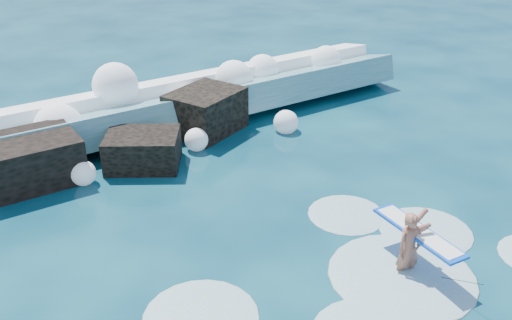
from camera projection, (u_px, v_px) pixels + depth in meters
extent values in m
plane|color=#072B3F|center=(249.00, 261.00, 12.27)|extent=(200.00, 200.00, 0.00)
cube|color=teal|center=(148.00, 115.00, 18.50)|extent=(19.35, 2.95, 1.62)
cube|color=white|center=(137.00, 94.00, 18.89)|extent=(19.35, 1.36, 0.75)
cube|color=black|center=(27.00, 165.00, 15.28)|extent=(2.71, 2.04, 1.47)
cube|color=black|center=(143.00, 152.00, 16.21)|extent=(2.56, 2.42, 1.13)
cube|color=black|center=(206.00, 115.00, 18.36)|extent=(2.78, 2.54, 1.58)
imported|color=#A3624C|center=(409.00, 249.00, 11.73)|extent=(0.66, 0.49, 1.67)
cube|color=blue|center=(418.00, 232.00, 11.78)|extent=(0.70, 2.31, 0.06)
cube|color=white|center=(418.00, 232.00, 11.77)|extent=(0.59, 2.12, 0.06)
cylinder|color=black|center=(462.00, 281.00, 10.97)|extent=(0.01, 0.91, 0.43)
sphere|color=white|center=(59.00, 128.00, 16.87)|extent=(1.47, 1.47, 1.47)
sphere|color=white|center=(115.00, 85.00, 18.08)|extent=(1.45, 1.45, 1.45)
sphere|color=white|center=(187.00, 103.00, 18.87)|extent=(1.14, 1.14, 1.14)
sphere|color=white|center=(234.00, 79.00, 19.72)|extent=(1.31, 1.31, 1.31)
sphere|color=white|center=(262.00, 71.00, 20.92)|extent=(1.20, 1.20, 1.20)
sphere|color=white|center=(326.00, 61.00, 21.74)|extent=(1.15, 1.15, 1.15)
sphere|color=white|center=(83.00, 173.00, 15.22)|extent=(0.69, 0.69, 0.69)
sphere|color=white|center=(196.00, 140.00, 17.15)|extent=(0.72, 0.72, 0.72)
sphere|color=white|center=(286.00, 122.00, 18.45)|extent=(0.81, 0.81, 0.81)
ellipsoid|color=silver|center=(402.00, 276.00, 11.83)|extent=(3.09, 3.09, 0.15)
ellipsoid|color=silver|center=(426.00, 231.00, 13.32)|extent=(2.18, 2.18, 0.11)
ellipsoid|color=silver|center=(201.00, 317.00, 10.72)|extent=(2.23, 2.23, 0.11)
ellipsoid|color=silver|center=(347.00, 214.00, 13.98)|extent=(1.92, 1.92, 0.10)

